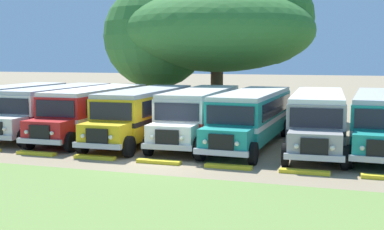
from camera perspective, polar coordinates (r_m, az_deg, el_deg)
name	(u,v)px	position (r m, az deg, el deg)	size (l,w,h in m)	color
ground_plane	(164,161)	(22.31, -3.27, -5.28)	(220.00, 220.00, 0.00)	#937F60
foreground_grass_strip	(79,208)	(15.90, -12.93, -10.39)	(80.00, 9.37, 0.01)	olive
parked_bus_slot_0	(9,106)	(32.86, -20.35, 0.97)	(2.97, 10.88, 2.82)	orange
parked_bus_slot_1	(57,107)	(31.36, -15.35, 0.89)	(2.70, 10.84, 2.82)	silver
parked_bus_slot_2	(96,109)	(29.52, -11.05, 0.66)	(2.86, 10.86, 2.82)	red
parked_bus_slot_3	(145,112)	(27.89, -5.45, 0.40)	(2.82, 10.86, 2.82)	yellow
parked_bus_slot_4	(200,112)	(27.49, 0.97, 0.34)	(2.95, 10.87, 2.82)	silver
parked_bus_slot_5	(252,115)	(26.27, 6.91, -0.01)	(3.01, 10.88, 2.82)	teal
parked_bus_slot_6	(318,117)	(26.00, 14.31, -0.23)	(3.05, 10.89, 2.82)	#9E9993
parked_bus_slot_7	(381,119)	(26.33, 20.97, -0.39)	(3.13, 10.90, 2.82)	teal
curb_wheelstop_2	(36,153)	(24.67, -17.54, -4.25)	(2.00, 0.36, 0.15)	yellow
curb_wheelstop_3	(95,157)	(23.03, -11.15, -4.83)	(2.00, 0.36, 0.15)	yellow
curb_wheelstop_4	(159,162)	(21.72, -3.87, -5.42)	(2.00, 0.36, 0.15)	yellow
curb_wheelstop_5	(228,167)	(20.79, 4.20, -5.97)	(2.00, 0.36, 0.15)	yellow
curb_wheelstop_6	(305,172)	(20.32, 12.86, -6.42)	(2.00, 0.36, 0.15)	yellow
broad_shade_tree	(214,30)	(39.38, 2.56, 9.75)	(16.06, 15.54, 11.17)	brown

